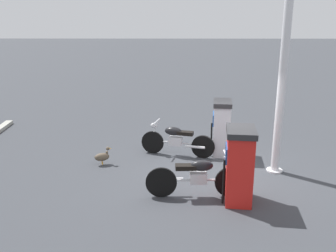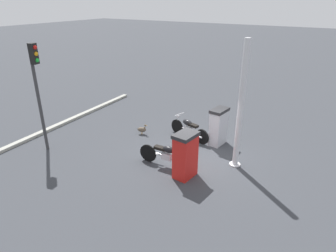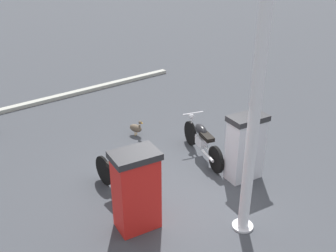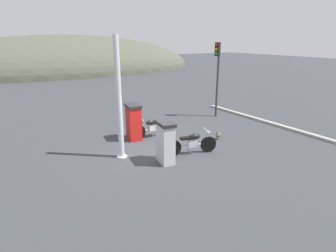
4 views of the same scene
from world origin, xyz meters
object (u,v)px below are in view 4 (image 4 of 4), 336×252
fuel_pump_near (166,142)px  motorcycle_far_pump (153,127)px  roadside_traffic_light (217,67)px  canopy_support_pole (119,102)px  wandering_duck (218,135)px  fuel_pump_far (134,122)px  motorcycle_near_pump (192,143)px

fuel_pump_near → motorcycle_far_pump: fuel_pump_near is taller
roadside_traffic_light → canopy_support_pole: canopy_support_pole is taller
fuel_pump_near → wandering_duck: (3.21, 0.85, -0.55)m
fuel_pump_far → canopy_support_pole: size_ratio=0.36×
fuel_pump_near → roadside_traffic_light: roadside_traffic_light is taller
fuel_pump_near → motorcycle_near_pump: (1.26, 0.15, -0.32)m
motorcycle_far_pump → wandering_duck: 2.97m
motorcycle_near_pump → wandering_duck: (1.95, 0.71, -0.23)m
motorcycle_near_pump → motorcycle_far_pump: (-0.42, 2.49, 0.03)m
roadside_traffic_light → canopy_support_pole: bearing=-158.3°
motorcycle_near_pump → fuel_pump_far: bearing=115.2°
fuel_pump_far → wandering_duck: bearing=-31.5°
motorcycle_far_pump → roadside_traffic_light: size_ratio=0.52×
wandering_duck → roadside_traffic_light: size_ratio=0.12×
fuel_pump_near → roadside_traffic_light: size_ratio=0.37×
roadside_traffic_light → canopy_support_pole: (-6.77, -2.69, -0.64)m
fuel_pump_far → canopy_support_pole: (-1.20, -1.58, 1.34)m
motorcycle_far_pump → roadside_traffic_light: bearing=15.3°
roadside_traffic_light → motorcycle_far_pump: bearing=-164.7°
wandering_duck → roadside_traffic_light: bearing=52.5°
fuel_pump_near → motorcycle_far_pump: 2.78m
roadside_traffic_light → motorcycle_near_pump: bearing=-138.7°
wandering_duck → canopy_support_pole: 4.82m
wandering_duck → roadside_traffic_light: roadside_traffic_light is taller
fuel_pump_far → motorcycle_near_pump: size_ratio=0.78×
fuel_pump_far → canopy_support_pole: 2.40m
fuel_pump_near → fuel_pump_far: 2.82m
motorcycle_far_pump → canopy_support_pole: bearing=-145.6°
fuel_pump_far → wandering_duck: (3.21, -1.96, -0.58)m
canopy_support_pole → fuel_pump_near: bearing=-45.8°
canopy_support_pole → motorcycle_near_pump: bearing=-23.9°
fuel_pump_near → motorcycle_far_pump: bearing=72.3°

